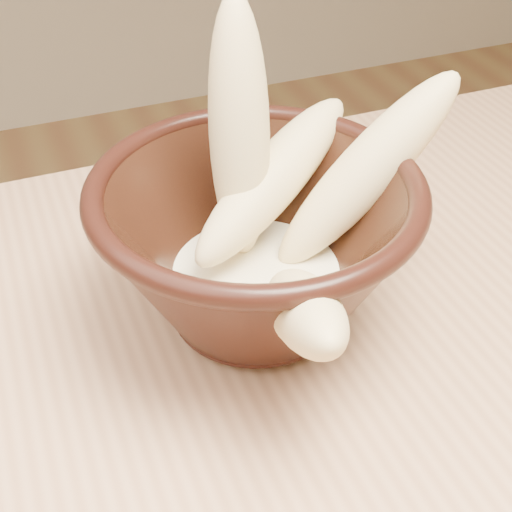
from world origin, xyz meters
The scene contains 6 objects.
bowl centered at (0.04, 0.15, 0.82)m, with size 0.21×0.21×0.12m.
milk_puddle centered at (0.04, 0.15, 0.79)m, with size 0.12×0.12×0.02m, color beige.
banana_upright centered at (0.05, 0.19, 0.88)m, with size 0.04×0.04×0.17m, color #F5D791.
banana_right centered at (0.12, 0.15, 0.85)m, with size 0.04×0.04×0.17m, color #F5D791.
banana_across centered at (0.07, 0.18, 0.84)m, with size 0.04×0.04×0.16m, color #F5D791.
banana_front centered at (0.04, 0.07, 0.83)m, with size 0.04×0.04×0.14m, color #F5D791.
Camera 1 is at (-0.09, -0.19, 1.10)m, focal length 50.00 mm.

